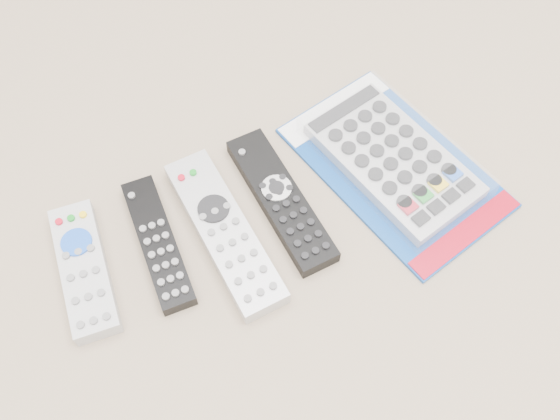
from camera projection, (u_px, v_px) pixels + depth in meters
name	position (u px, v px, depth m)	size (l,w,h in m)	color
remote_small_grey	(84.00, 269.00, 0.72)	(0.07, 0.18, 0.03)	#AAABAD
remote_slim_black	(158.00, 243.00, 0.74)	(0.06, 0.18, 0.02)	black
remote_silver_dvd	(225.00, 232.00, 0.75)	(0.06, 0.23, 0.03)	#B3B3B7
remote_large_black	(281.00, 200.00, 0.77)	(0.05, 0.21, 0.02)	black
jumbo_remote_packaged	(394.00, 159.00, 0.79)	(0.22, 0.31, 0.04)	#0D4092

